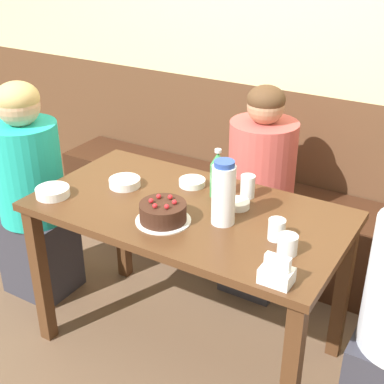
% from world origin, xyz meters
% --- Properties ---
extents(ground_plane, '(12.00, 12.00, 0.00)m').
position_xyz_m(ground_plane, '(0.00, 0.00, 0.00)').
color(ground_plane, brown).
extents(back_wall, '(4.80, 0.04, 2.50)m').
position_xyz_m(back_wall, '(0.00, 1.05, 1.25)').
color(back_wall, brown).
rests_on(back_wall, ground_plane).
extents(bench_seat, '(2.73, 0.38, 0.48)m').
position_xyz_m(bench_seat, '(0.00, 0.83, 0.24)').
color(bench_seat, '#381E11').
rests_on(bench_seat, ground_plane).
extents(dining_table, '(1.34, 0.72, 0.76)m').
position_xyz_m(dining_table, '(0.00, 0.00, 0.65)').
color(dining_table, '#4C2D19').
rests_on(dining_table, ground_plane).
extents(birthday_cake, '(0.23, 0.23, 0.10)m').
position_xyz_m(birthday_cake, '(-0.03, -0.15, 0.79)').
color(birthday_cake, white).
rests_on(birthday_cake, dining_table).
extents(water_pitcher, '(0.10, 0.10, 0.27)m').
position_xyz_m(water_pitcher, '(0.18, -0.03, 0.89)').
color(water_pitcher, white).
rests_on(water_pitcher, dining_table).
extents(soju_bottle, '(0.07, 0.07, 0.22)m').
position_xyz_m(soju_bottle, '(0.05, 0.16, 0.86)').
color(soju_bottle, '#388E4C').
rests_on(soju_bottle, dining_table).
extents(napkin_holder, '(0.11, 0.08, 0.11)m').
position_xyz_m(napkin_holder, '(0.53, -0.30, 0.79)').
color(napkin_holder, white).
rests_on(napkin_holder, dining_table).
extents(bowl_soup_white, '(0.14, 0.14, 0.04)m').
position_xyz_m(bowl_soup_white, '(-0.36, 0.03, 0.77)').
color(bowl_soup_white, white).
rests_on(bowl_soup_white, dining_table).
extents(bowl_rice_small, '(0.15, 0.15, 0.04)m').
position_xyz_m(bowl_rice_small, '(-0.57, -0.22, 0.77)').
color(bowl_rice_small, white).
rests_on(bowl_rice_small, dining_table).
extents(bowl_side_dish, '(0.10, 0.10, 0.03)m').
position_xyz_m(bowl_side_dish, '(0.18, 0.11, 0.77)').
color(bowl_side_dish, white).
rests_on(bowl_side_dish, dining_table).
extents(bowl_sauce_shallow, '(0.12, 0.12, 0.03)m').
position_xyz_m(bowl_sauce_shallow, '(-0.10, 0.19, 0.77)').
color(bowl_sauce_shallow, white).
rests_on(bowl_sauce_shallow, dining_table).
extents(glass_water_tall, '(0.07, 0.07, 0.07)m').
position_xyz_m(glass_water_tall, '(0.49, -0.11, 0.79)').
color(glass_water_tall, silver).
rests_on(glass_water_tall, dining_table).
extents(glass_tumbler_short, '(0.07, 0.07, 0.08)m').
position_xyz_m(glass_tumbler_short, '(0.42, -0.04, 0.80)').
color(glass_tumbler_short, silver).
rests_on(glass_tumbler_short, dining_table).
extents(glass_shot_small, '(0.06, 0.06, 0.10)m').
position_xyz_m(glass_shot_small, '(0.17, 0.22, 0.81)').
color(glass_shot_small, silver).
rests_on(glass_shot_small, dining_table).
extents(person_pale_blue_shirt, '(0.34, 0.34, 1.18)m').
position_xyz_m(person_pale_blue_shirt, '(-0.93, -0.03, 0.57)').
color(person_pale_blue_shirt, '#33333D').
rests_on(person_pale_blue_shirt, ground_plane).
extents(person_grey_tee, '(0.34, 0.34, 1.15)m').
position_xyz_m(person_grey_tee, '(0.06, 0.62, 0.55)').
color(person_grey_tee, '#33333D').
rests_on(person_grey_tee, ground_plane).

